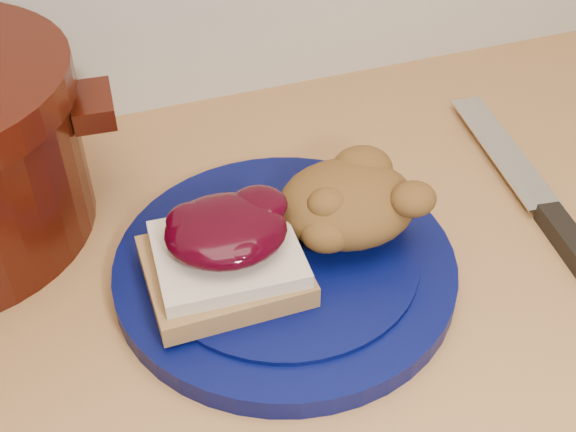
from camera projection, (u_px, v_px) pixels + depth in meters
name	position (u px, v px, depth m)	size (l,w,h in m)	color
plate	(285.00, 267.00, 0.64)	(0.30, 0.30, 0.02)	#04093E
sandwich	(226.00, 252.00, 0.59)	(0.13, 0.11, 0.06)	olive
stuffing_mound	(347.00, 203.00, 0.63)	(0.12, 0.11, 0.06)	brown
chef_knife	(555.00, 221.00, 0.68)	(0.07, 0.33, 0.02)	black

